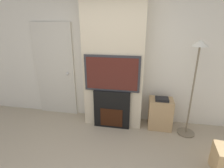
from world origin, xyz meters
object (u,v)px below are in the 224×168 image
television (112,74)px  floor_lamp (196,72)px  media_stand (160,113)px  fireplace (112,109)px

television → floor_lamp: bearing=0.4°
floor_lamp → media_stand: floor_lamp is taller
television → media_stand: bearing=8.8°
television → floor_lamp: 1.44m
fireplace → floor_lamp: (1.44, 0.01, 0.84)m
fireplace → television: television is taller
television → media_stand: 1.25m
media_stand → television: bearing=-171.2°
fireplace → television: size_ratio=0.75×
fireplace → television: 0.73m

